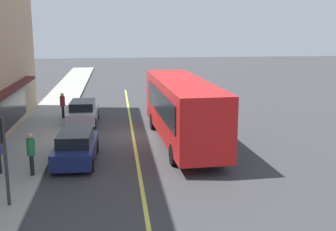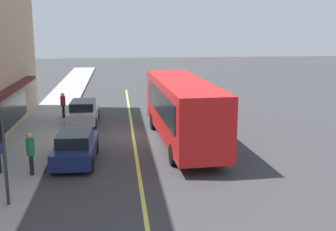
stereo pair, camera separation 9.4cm
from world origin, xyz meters
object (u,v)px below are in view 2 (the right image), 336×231
object	(u,v)px
car_silver	(83,112)
car_navy	(76,147)
pedestrian_at_corner	(31,150)
bus	(182,108)
pedestrian_mid_block	(63,103)

from	to	relation	value
car_silver	car_navy	size ratio (longest dim) A/B	0.99
car_navy	pedestrian_at_corner	bearing A→B (deg)	139.56
bus	pedestrian_mid_block	size ratio (longest dim) A/B	6.49
bus	car_silver	distance (m)	8.14
pedestrian_mid_block	car_navy	bearing A→B (deg)	-169.72
car_silver	pedestrian_at_corner	world-z (taller)	pedestrian_at_corner
car_navy	pedestrian_mid_block	distance (m)	9.56
car_navy	bus	bearing A→B (deg)	-64.45
car_silver	car_navy	world-z (taller)	same
car_navy	pedestrian_at_corner	xyz separation A→B (m)	(-1.96, 1.67, 0.53)
bus	car_silver	xyz separation A→B (m)	(5.62, 5.76, -1.24)
car_silver	pedestrian_at_corner	distance (m)	10.32
car_silver	pedestrian_mid_block	size ratio (longest dim) A/B	2.51
bus	car_silver	world-z (taller)	bus
car_silver	car_navy	xyz separation A→B (m)	(-8.25, -0.26, 0.00)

